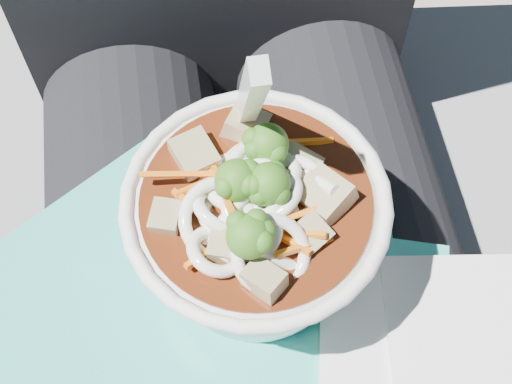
{
  "coord_description": "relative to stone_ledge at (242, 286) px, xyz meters",
  "views": [
    {
      "loc": [
        -0.03,
        -0.19,
        1.11
      ],
      "look_at": [
        -0.0,
        0.01,
        0.74
      ],
      "focal_mm": 50.0,
      "sensor_mm": 36.0,
      "label": 1
    }
  ],
  "objects": [
    {
      "name": "lap",
      "position": [
        0.0,
        -0.15,
        0.32
      ],
      "size": [
        0.34,
        0.48,
        0.16
      ],
      "color": "black",
      "rests_on": "stone_ledge"
    },
    {
      "name": "udon_bowl",
      "position": [
        -0.0,
        -0.14,
        0.47
      ],
      "size": [
        0.16,
        0.16,
        0.21
      ],
      "color": "white",
      "rests_on": "plastic_bag"
    },
    {
      "name": "plastic_bag",
      "position": [
        -0.03,
        -0.18,
        0.4
      ],
      "size": [
        0.37,
        0.35,
        0.01
      ],
      "color": "teal",
      "rests_on": "lap"
    },
    {
      "name": "stone_ledge",
      "position": [
        0.0,
        0.0,
        0.0
      ],
      "size": [
        1.05,
        0.6,
        0.47
      ],
      "primitive_type": "cube",
      "rotation": [
        0.0,
        0.0,
        -0.11
      ],
      "color": "slate",
      "rests_on": "ground"
    },
    {
      "name": "person_body",
      "position": [
        0.0,
        -0.06,
        0.34
      ],
      "size": [
        0.34,
        0.94,
        1.02
      ],
      "color": "black",
      "rests_on": "ground"
    },
    {
      "name": "napkins",
      "position": [
        0.1,
        -0.22,
        0.41
      ],
      "size": [
        0.17,
        0.16,
        0.01
      ],
      "color": "white",
      "rests_on": "plastic_bag"
    }
  ]
}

